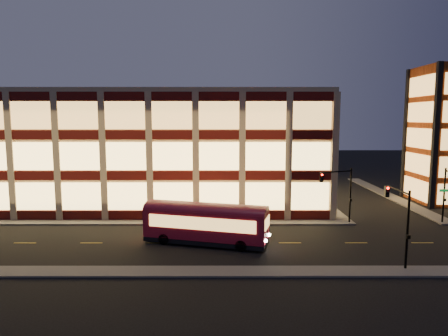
{
  "coord_description": "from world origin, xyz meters",
  "views": [
    {
      "loc": [
        9.98,
        -40.96,
        11.2
      ],
      "look_at": [
        10.04,
        8.0,
        5.1
      ],
      "focal_mm": 32.0,
      "sensor_mm": 36.0,
      "label": 1
    }
  ],
  "objects": [
    {
      "name": "sidewalk_tower_west",
      "position": [
        34.0,
        17.0,
        0.07
      ],
      "size": [
        2.0,
        30.0,
        0.15
      ],
      "primitive_type": "cube",
      "color": "#514F4C",
      "rests_on": "ground"
    },
    {
      "name": "traffic_signal_near",
      "position": [
        23.5,
        -11.03,
        4.13
      ],
      "size": [
        0.32,
        4.45,
        6.0
      ],
      "color": "black",
      "rests_on": "ground"
    },
    {
      "name": "office_building",
      "position": [
        -2.91,
        16.91,
        7.25
      ],
      "size": [
        50.45,
        30.45,
        14.5
      ],
      "color": "tan",
      "rests_on": "ground"
    },
    {
      "name": "sidewalk_office_south",
      "position": [
        -3.0,
        1.0,
        0.07
      ],
      "size": [
        54.0,
        2.0,
        0.15
      ],
      "primitive_type": "cube",
      "color": "#514F4C",
      "rests_on": "ground"
    },
    {
      "name": "ground",
      "position": [
        0.0,
        0.0,
        0.0
      ],
      "size": [
        200.0,
        200.0,
        0.0
      ],
      "primitive_type": "plane",
      "color": "black",
      "rests_on": "ground"
    },
    {
      "name": "traffic_signal_far",
      "position": [
        22.21,
        0.24,
        4.11
      ],
      "size": [
        3.79,
        1.87,
        6.0
      ],
      "color": "black",
      "rests_on": "ground"
    },
    {
      "name": "trolley_bus",
      "position": [
        8.39,
        -6.18,
        2.07
      ],
      "size": [
        11.35,
        5.59,
        3.73
      ],
      "rotation": [
        0.0,
        0.0,
        -0.27
      ],
      "color": "maroon",
      "rests_on": "ground"
    },
    {
      "name": "sidewalk_office_east",
      "position": [
        23.0,
        17.0,
        0.07
      ],
      "size": [
        2.0,
        30.0,
        0.15
      ],
      "primitive_type": "cube",
      "color": "#514F4C",
      "rests_on": "ground"
    },
    {
      "name": "sidewalk_near",
      "position": [
        0.0,
        -13.0,
        0.07
      ],
      "size": [
        100.0,
        2.0,
        0.15
      ],
      "primitive_type": "cube",
      "color": "#514F4C",
      "rests_on": "ground"
    }
  ]
}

